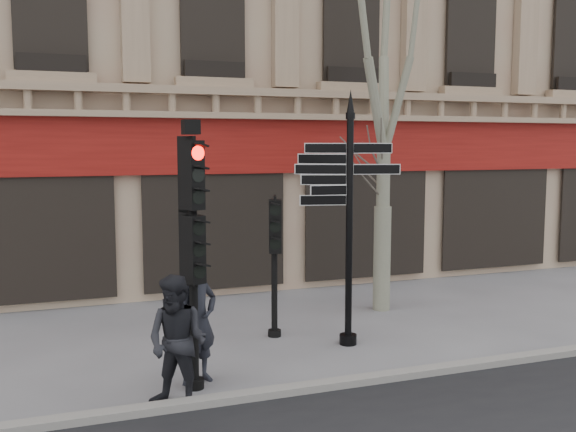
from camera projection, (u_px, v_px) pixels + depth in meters
name	position (u px, v px, depth m)	size (l,w,h in m)	color
ground	(284.00, 361.00, 10.83)	(80.00, 80.00, 0.00)	slate
kerb	(315.00, 387.00, 9.51)	(80.00, 0.25, 0.12)	gray
fingerpost	(350.00, 175.00, 11.39)	(2.53, 2.53, 4.60)	black
traffic_signal_main	(192.00, 222.00, 9.33)	(0.52, 0.45, 3.99)	black
traffic_signal_secondary	(274.00, 241.00, 12.01)	(0.51, 0.43, 2.62)	black
plane_tree	(386.00, 21.00, 13.50)	(3.34, 3.34, 8.86)	gray
pedestrian_a	(197.00, 320.00, 9.74)	(0.71, 0.47, 1.95)	black
pedestrian_b	(177.00, 342.00, 8.83)	(0.90, 0.70, 1.86)	black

